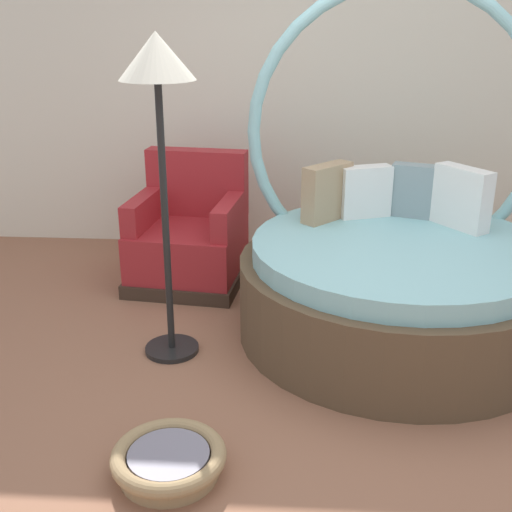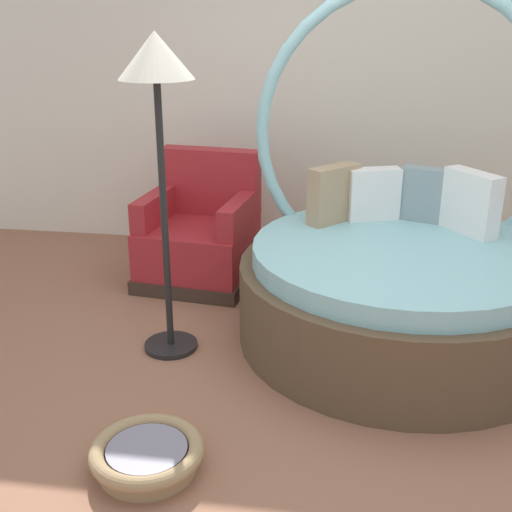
# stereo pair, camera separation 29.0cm
# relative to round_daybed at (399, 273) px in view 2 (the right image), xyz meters

# --- Properties ---
(ground_plane) EXTENTS (8.00, 8.00, 0.02)m
(ground_plane) POSITION_rel_round_daybed_xyz_m (-0.44, -0.73, -0.42)
(ground_plane) COLOR #936047
(back_wall) EXTENTS (8.00, 0.12, 3.12)m
(back_wall) POSITION_rel_round_daybed_xyz_m (-0.44, 1.61, 1.15)
(back_wall) COLOR silver
(back_wall) RESTS_ON ground_plane
(round_daybed) EXTENTS (1.93, 1.93, 2.13)m
(round_daybed) POSITION_rel_round_daybed_xyz_m (0.00, 0.00, 0.00)
(round_daybed) COLOR brown
(round_daybed) RESTS_ON ground_plane
(red_armchair) EXTENTS (0.89, 0.89, 0.94)m
(red_armchair) POSITION_rel_round_daybed_xyz_m (-1.41, 0.70, -0.08)
(red_armchair) COLOR #38281E
(red_armchair) RESTS_ON ground_plane
(pet_basket) EXTENTS (0.51, 0.51, 0.13)m
(pet_basket) POSITION_rel_round_daybed_xyz_m (-1.16, -1.47, -0.34)
(pet_basket) COLOR #9E7F56
(pet_basket) RESTS_ON ground_plane
(floor_lamp) EXTENTS (0.40, 0.40, 1.82)m
(floor_lamp) POSITION_rel_round_daybed_xyz_m (-1.35, -0.39, 1.12)
(floor_lamp) COLOR black
(floor_lamp) RESTS_ON ground_plane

